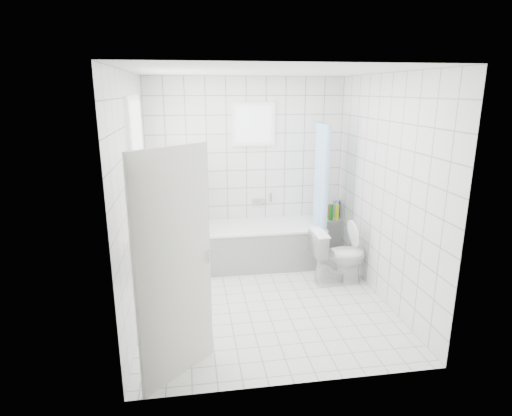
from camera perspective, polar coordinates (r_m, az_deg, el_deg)
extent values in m
plane|color=white|center=(5.18, 1.08, -12.28)|extent=(3.00, 3.00, 0.00)
plane|color=white|center=(4.59, 1.25, 17.80)|extent=(3.00, 3.00, 0.00)
cube|color=white|center=(6.17, -1.26, 5.07)|extent=(2.80, 0.02, 2.60)
cube|color=white|center=(3.31, 5.67, -4.22)|extent=(2.80, 0.02, 2.60)
cube|color=white|center=(4.69, -15.94, 1.14)|extent=(0.02, 3.00, 2.60)
cube|color=white|center=(5.15, 16.71, 2.32)|extent=(0.02, 3.00, 2.60)
cube|color=white|center=(4.92, -15.27, 5.40)|extent=(0.01, 0.90, 1.40)
cube|color=white|center=(6.06, -0.29, 11.08)|extent=(0.50, 0.01, 0.50)
cube|color=white|center=(5.09, -14.18, -2.80)|extent=(0.18, 1.02, 0.08)
cube|color=silver|center=(3.61, -10.78, -7.88)|extent=(0.61, 0.58, 2.00)
cube|color=white|center=(6.10, -0.12, -5.07)|extent=(1.87, 0.75, 0.55)
cube|color=white|center=(6.00, -0.12, -2.48)|extent=(1.89, 0.77, 0.03)
cube|color=white|center=(5.84, -9.88, -1.33)|extent=(0.15, 0.85, 1.50)
cube|color=white|center=(6.61, 10.11, -3.65)|extent=(0.40, 0.24, 0.55)
imported|color=white|center=(5.61, 10.92, -6.29)|extent=(0.73, 0.44, 0.72)
cylinder|color=silver|center=(5.90, 8.60, 11.28)|extent=(0.02, 0.80, 0.02)
cube|color=silver|center=(6.25, 0.32, 0.99)|extent=(0.18, 0.06, 0.06)
imported|color=pink|center=(4.68, -14.59, -1.93)|extent=(0.16, 0.16, 0.30)
imported|color=#B85CB7|center=(5.35, -13.88, -0.45)|extent=(0.11, 0.11, 0.17)
imported|color=silver|center=(4.99, -14.22, -1.64)|extent=(0.18, 0.18, 0.17)
imported|color=#38DAFF|center=(4.88, -14.34, -1.76)|extent=(0.14, 0.14, 0.21)
imported|color=silver|center=(5.18, -14.07, -0.11)|extent=(0.18, 0.18, 0.33)
cylinder|color=#168918|center=(6.40, 9.94, -0.55)|extent=(0.06, 0.06, 0.25)
cylinder|color=blue|center=(6.53, 10.81, -0.18)|extent=(0.06, 0.06, 0.27)
cylinder|color=#FBFF1A|center=(6.44, 10.73, -0.54)|extent=(0.06, 0.06, 0.24)
cylinder|color=red|center=(6.51, 9.67, -0.41)|extent=(0.06, 0.06, 0.21)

